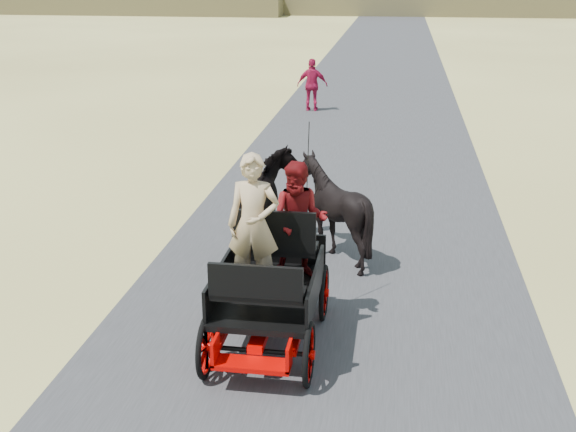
# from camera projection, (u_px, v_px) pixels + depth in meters

# --- Properties ---
(ground) EXTENTS (140.00, 140.00, 0.00)m
(ground) POSITION_uv_depth(u_px,v_px,m) (328.00, 292.00, 10.88)
(ground) COLOR tan
(road) EXTENTS (6.00, 140.00, 0.01)m
(road) POSITION_uv_depth(u_px,v_px,m) (328.00, 292.00, 10.88)
(road) COLOR #38383A
(road) RESTS_ON ground
(ridge_far) EXTENTS (140.00, 6.00, 2.40)m
(ridge_far) POSITION_uv_depth(u_px,v_px,m) (393.00, 1.00, 68.30)
(ridge_far) COLOR brown
(ridge_far) RESTS_ON ground
(ridge_near) EXTENTS (40.00, 4.00, 1.60)m
(ridge_near) POSITION_uv_depth(u_px,v_px,m) (76.00, 5.00, 68.95)
(ridge_near) COLOR brown
(ridge_near) RESTS_ON ground
(carriage) EXTENTS (1.30, 2.40, 0.72)m
(carriage) POSITION_uv_depth(u_px,v_px,m) (269.00, 318.00, 9.34)
(carriage) COLOR black
(carriage) RESTS_ON ground
(horse_left) EXTENTS (0.91, 2.01, 1.70)m
(horse_left) POSITION_uv_depth(u_px,v_px,m) (268.00, 207.00, 12.05)
(horse_left) COLOR black
(horse_left) RESTS_ON ground
(horse_right) EXTENTS (1.37, 1.54, 1.70)m
(horse_right) POSITION_uv_depth(u_px,v_px,m) (334.00, 210.00, 11.89)
(horse_right) COLOR black
(horse_right) RESTS_ON ground
(driver_man) EXTENTS (0.66, 0.43, 1.80)m
(driver_man) POSITION_uv_depth(u_px,v_px,m) (254.00, 224.00, 8.99)
(driver_man) COLOR tan
(driver_man) RESTS_ON carriage
(passenger_woman) EXTENTS (0.77, 0.60, 1.58)m
(passenger_woman) POSITION_uv_depth(u_px,v_px,m) (299.00, 220.00, 9.47)
(passenger_woman) COLOR #660C0F
(passenger_woman) RESTS_ON carriage
(pedestrian) EXTENTS (1.01, 0.43, 1.73)m
(pedestrian) POSITION_uv_depth(u_px,v_px,m) (312.00, 85.00, 23.91)
(pedestrian) COLOR #A2123B
(pedestrian) RESTS_ON ground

